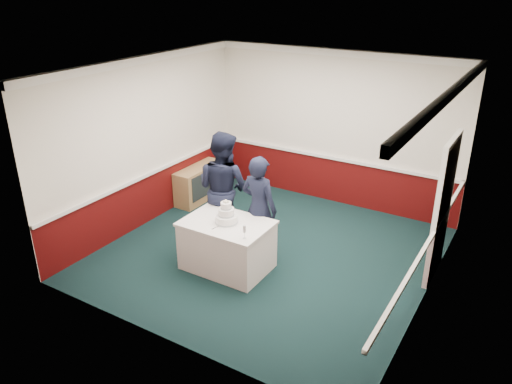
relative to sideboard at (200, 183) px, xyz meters
The scene contains 9 objects.
ground 2.58m from the sideboard, 27.11° to the right, with size 5.00×5.00×0.00m, color black.
room_shell 2.91m from the sideboard, 13.26° to the right, with size 5.00×5.00×3.00m.
sideboard is the anchor object (origin of this frame).
cake_table 2.69m from the sideboard, 43.89° to the right, with size 1.32×0.92×0.79m.
wedding_cake 2.75m from the sideboard, 43.89° to the right, with size 0.35×0.35×0.36m.
cake_knife 2.85m from the sideboard, 47.25° to the right, with size 0.01×0.22×0.01m, color silver.
champagne_flute 3.30m from the sideboard, 41.34° to the right, with size 0.05×0.05×0.21m.
person_man 1.92m from the sideboard, 39.75° to the right, with size 0.95×0.74×1.94m, color black.
person_woman 2.60m from the sideboard, 31.08° to the right, with size 0.63×0.41×1.73m, color black.
Camera 1 is at (3.52, -6.22, 4.22)m, focal length 35.00 mm.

